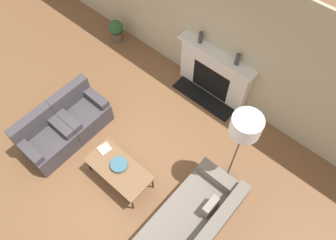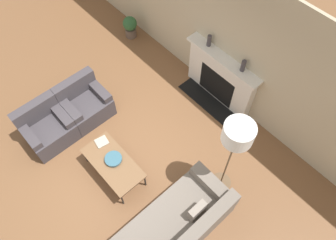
{
  "view_description": "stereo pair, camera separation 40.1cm",
  "coord_description": "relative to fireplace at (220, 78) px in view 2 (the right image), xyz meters",
  "views": [
    {
      "loc": [
        2.34,
        -1.33,
        5.73
      ],
      "look_at": [
        0.15,
        1.19,
        0.45
      ],
      "focal_mm": 35.0,
      "sensor_mm": 36.0,
      "label": 1
    },
    {
      "loc": [
        2.63,
        -1.05,
        5.73
      ],
      "look_at": [
        0.15,
        1.19,
        0.45
      ],
      "focal_mm": 35.0,
      "sensor_mm": 36.0,
      "label": 2
    }
  ],
  "objects": [
    {
      "name": "book",
      "position": [
        -0.48,
        -2.63,
        -0.12
      ],
      "size": [
        0.24,
        0.25,
        0.02
      ],
      "rotation": [
        0.0,
        0.0,
        -0.18
      ],
      "color": "#B2A893",
      "rests_on": "coffee_table"
    },
    {
      "name": "floor_lamp",
      "position": [
        1.44,
        -1.41,
        1.12
      ],
      "size": [
        0.46,
        0.46,
        1.97
      ],
      "color": "brown",
      "rests_on": "ground_plane"
    },
    {
      "name": "armchair_far",
      "position": [
        -1.49,
        -2.33,
        -0.25
      ],
      "size": [
        0.76,
        0.87,
        0.86
      ],
      "rotation": [
        0.0,
        0.0,
        1.57
      ],
      "color": "#423D42",
      "rests_on": "ground_plane"
    },
    {
      "name": "coffee_table",
      "position": [
        -0.02,
        -2.72,
        -0.16
      ],
      "size": [
        1.2,
        0.6,
        0.44
      ],
      "color": "brown",
      "rests_on": "ground_plane"
    },
    {
      "name": "fireplace",
      "position": [
        0.0,
        0.0,
        0.0
      ],
      "size": [
        1.72,
        0.59,
        1.17
      ],
      "color": "silver",
      "rests_on": "ground_plane"
    },
    {
      "name": "mantel_vase_left",
      "position": [
        -0.42,
        0.01,
        0.72
      ],
      "size": [
        0.08,
        0.08,
        0.24
      ],
      "color": "#3D383D",
      "rests_on": "fireplace"
    },
    {
      "name": "potted_plant",
      "position": [
        -2.67,
        -0.23,
        -0.26
      ],
      "size": [
        0.34,
        0.34,
        0.56
      ],
      "color": "brown",
      "rests_on": "ground_plane"
    },
    {
      "name": "wall_back",
      "position": [
        -0.17,
        0.14,
        0.88
      ],
      "size": [
        18.0,
        0.06,
        2.9
      ],
      "color": "#BCAD8E",
      "rests_on": "ground_plane"
    },
    {
      "name": "ground_plane",
      "position": [
        -0.17,
        -2.6,
        -0.57
      ],
      "size": [
        18.0,
        18.0,
        0.0
      ],
      "primitive_type": "plane",
      "color": "brown"
    },
    {
      "name": "bowl",
      "position": [
        -0.05,
        -2.68,
        -0.09
      ],
      "size": [
        0.31,
        0.31,
        0.07
      ],
      "color": "#38667A",
      "rests_on": "coffee_table"
    },
    {
      "name": "mantel_vase_center_left",
      "position": [
        0.42,
        0.01,
        0.72
      ],
      "size": [
        0.09,
        0.09,
        0.24
      ],
      "color": "#3D383D",
      "rests_on": "fireplace"
    },
    {
      "name": "armchair_near",
      "position": [
        -1.49,
        -3.21,
        -0.25
      ],
      "size": [
        0.76,
        0.87,
        0.86
      ],
      "rotation": [
        0.0,
        0.0,
        1.57
      ],
      "color": "#423D42",
      "rests_on": "ground_plane"
    },
    {
      "name": "couch",
      "position": [
        1.53,
        -2.75,
        -0.28
      ],
      "size": [
        0.96,
        2.24,
        0.78
      ],
      "rotation": [
        0.0,
        0.0,
        -1.57
      ],
      "color": "slate",
      "rests_on": "ground_plane"
    }
  ]
}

